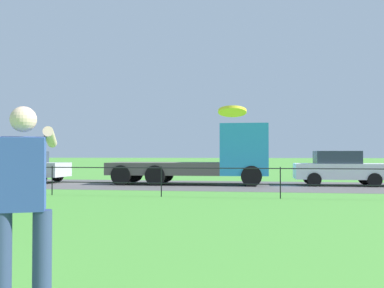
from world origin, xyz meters
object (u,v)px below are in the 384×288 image
at_px(person_thrower, 23,204).
at_px(flatbed_truck_far_left, 212,158).
at_px(car_silver_left, 26,167).
at_px(car_white_far_right, 339,168).
at_px(frisbee, 232,111).

height_order(person_thrower, flatbed_truck_far_left, flatbed_truck_far_left).
relative_size(car_silver_left, car_white_far_right, 1.01).
bearing_deg(frisbee, car_white_far_right, 76.99).
relative_size(person_thrower, frisbee, 6.49).
xyz_separation_m(car_silver_left, flatbed_truck_far_left, (9.26, 0.04, 0.44)).
height_order(frisbee, flatbed_truck_far_left, flatbed_truck_far_left).
bearing_deg(car_silver_left, frisbee, -54.47).
bearing_deg(car_silver_left, car_white_far_right, 1.14).
bearing_deg(person_thrower, car_silver_left, 120.06).
distance_m(flatbed_truck_far_left, car_white_far_right, 5.70).
bearing_deg(car_white_far_right, car_silver_left, -178.86).
bearing_deg(frisbee, person_thrower, -158.47).
distance_m(frisbee, car_white_far_right, 16.48).
relative_size(frisbee, flatbed_truck_far_left, 0.04).
xyz_separation_m(frisbee, flatbed_truck_far_left, (-1.98, 15.77, -0.59)).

